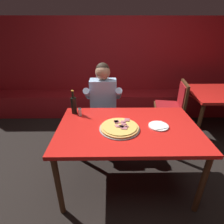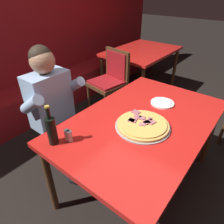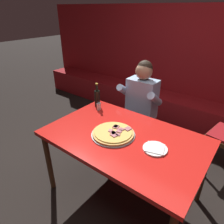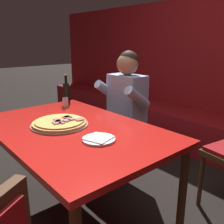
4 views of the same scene
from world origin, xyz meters
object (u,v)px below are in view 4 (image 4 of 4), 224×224
at_px(plate_white_paper, 99,139).
at_px(beer_bottle, 67,93).
at_px(diner_seated_blue_shirt, 121,109).
at_px(shaker_black_pepper, 66,102).
at_px(main_dining_table, 73,137).
at_px(shaker_red_pepper_flakes, 64,103).
at_px(pizza, 60,123).

distance_m(plate_white_paper, beer_bottle, 1.01).
xyz_separation_m(beer_bottle, diner_seated_blue_shirt, (0.34, 0.41, -0.17)).
bearing_deg(diner_seated_blue_shirt, shaker_black_pepper, -119.21).
relative_size(main_dining_table, shaker_red_pepper_flakes, 17.28).
height_order(plate_white_paper, shaker_black_pepper, shaker_black_pepper).
distance_m(pizza, beer_bottle, 0.66).
relative_size(beer_bottle, diner_seated_blue_shirt, 0.23).
xyz_separation_m(shaker_red_pepper_flakes, diner_seated_blue_shirt, (0.26, 0.49, -0.10)).
height_order(beer_bottle, shaker_red_pepper_flakes, beer_bottle).
bearing_deg(shaker_black_pepper, diner_seated_blue_shirt, 60.79).
bearing_deg(diner_seated_blue_shirt, beer_bottle, -129.23).
bearing_deg(pizza, diner_seated_blue_shirt, 104.00).
bearing_deg(main_dining_table, diner_seated_blue_shirt, 111.32).
relative_size(pizza, beer_bottle, 1.43).
distance_m(plate_white_paper, diner_seated_blue_shirt, 0.97).
bearing_deg(main_dining_table, shaker_black_pepper, 153.08).
bearing_deg(plate_white_paper, main_dining_table, 179.01).
xyz_separation_m(main_dining_table, beer_bottle, (-0.63, 0.33, 0.18)).
bearing_deg(pizza, shaker_black_pepper, 144.42).
height_order(shaker_black_pepper, diner_seated_blue_shirt, diner_seated_blue_shirt).
bearing_deg(shaker_red_pepper_flakes, shaker_black_pepper, 97.78).
distance_m(pizza, shaker_black_pepper, 0.56).
bearing_deg(diner_seated_blue_shirt, main_dining_table, -68.68).
distance_m(main_dining_table, pizza, 0.14).
height_order(pizza, plate_white_paper, pizza).
bearing_deg(beer_bottle, pizza, -35.39).
relative_size(main_dining_table, pizza, 3.55).
relative_size(shaker_red_pepper_flakes, diner_seated_blue_shirt, 0.07).
height_order(pizza, shaker_red_pepper_flakes, shaker_red_pepper_flakes).
distance_m(beer_bottle, shaker_red_pepper_flakes, 0.13).
relative_size(shaker_red_pepper_flakes, shaker_black_pepper, 1.00).
height_order(main_dining_table, plate_white_paper, plate_white_paper).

